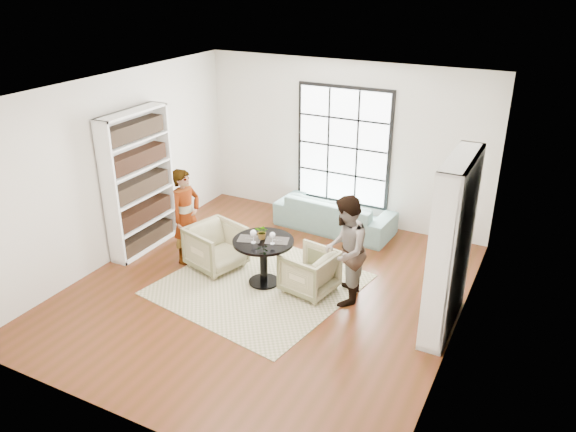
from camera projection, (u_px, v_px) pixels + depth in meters
The scene contains 16 objects.
ground at pixel (266, 290), 8.48m from camera, with size 6.00×6.00×0.00m, color #582815.
room_shell at pixel (283, 201), 8.41m from camera, with size 6.00×6.01×6.00m.
rug at pixel (260, 284), 8.62m from camera, with size 2.65×2.65×0.01m, color #BBAB8C.
pedestal_table at pixel (263, 252), 8.45m from camera, with size 0.92×0.92×0.74m.
sofa at pixel (335, 214), 10.31m from camera, with size 2.17×0.85×0.63m, color slate.
armchair_left at pixel (216, 247), 8.99m from camera, with size 0.78×0.80×0.73m, color tan.
armchair_right at pixel (309, 272), 8.33m from camera, with size 0.70×0.73×0.66m, color tan.
person_left at pixel (186, 216), 9.04m from camera, with size 0.58×0.38×1.59m, color gray.
person_right at pixel (345, 251), 7.91m from camera, with size 0.79×0.61×1.62m, color gray.
placemat_left at pixel (250, 239), 8.40m from camera, with size 0.34×0.26×0.01m, color black.
placemat_right at pixel (277, 241), 8.35m from camera, with size 0.34×0.26×0.01m, color black.
cutlery_left at pixel (250, 238), 8.40m from camera, with size 0.14×0.22×0.01m, color silver, non-canonical shape.
cutlery_right at pixel (277, 240), 8.35m from camera, with size 0.14×0.22×0.01m, color silver, non-canonical shape.
wine_glass_left at pixel (253, 234), 8.23m from camera, with size 0.10×0.10×0.21m.
wine_glass_right at pixel (272, 236), 8.21m from camera, with size 0.09×0.09×0.19m.
flower_centerpiece at pixel (262, 232), 8.37m from camera, with size 0.20×0.18×0.23m, color gray.
Camera 1 is at (3.60, -6.35, 4.48)m, focal length 35.00 mm.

